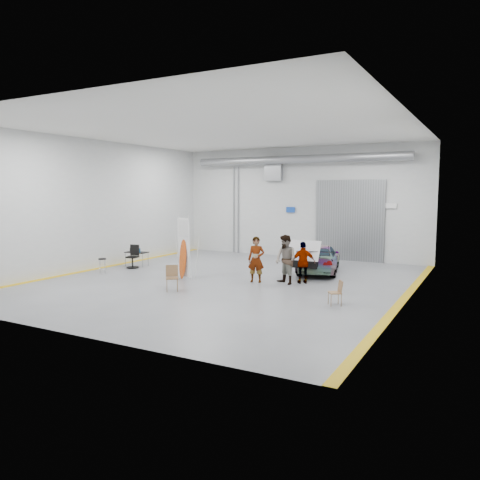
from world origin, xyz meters
The scene contains 13 objects.
ground centered at (0.00, 0.00, 0.00)m, with size 16.00×16.00×0.00m, color slate.
room_shell centered at (0.24, 2.22, 4.08)m, with size 14.02×16.18×6.01m.
sedan_car centered at (2.56, 3.84, 0.63)m, with size 1.76×4.31×1.25m, color white.
person_a centered at (1.15, 0.37, 0.92)m, with size 0.67×0.44×1.83m, color #946850.
person_b centered at (2.33, 0.58, 0.97)m, with size 0.95×0.73×1.94m, color teal.
person_c centered at (2.89, 1.04, 0.83)m, with size 0.96×0.40×1.66m, color brown.
surfboard_display centered at (-1.76, -0.42, 1.09)m, with size 0.74×0.35×2.68m.
folding_chair_near centered at (-0.79, -2.56, 0.29)m, with size 0.61×0.68×0.93m.
folding_chair_far centered at (5.06, -1.83, 0.25)m, with size 0.52×0.62×0.80m.
shop_stool centered at (-5.60, -1.18, 0.34)m, with size 0.35×0.35×0.69m.
work_table centered at (-5.79, 1.22, 0.69)m, with size 1.14×0.64×0.89m.
office_chair centered at (-5.49, 0.71, 0.47)m, with size 0.57×0.59×1.08m.
trunk_lid centered at (2.56, 1.94, 1.27)m, with size 1.46×0.89×0.04m, color silver.
Camera 1 is at (9.37, -16.11, 3.63)m, focal length 35.00 mm.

